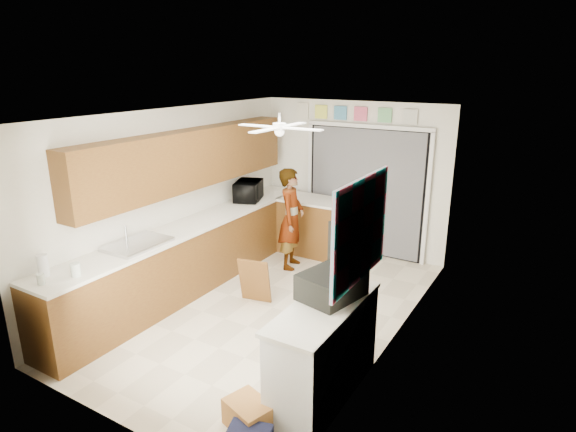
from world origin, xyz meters
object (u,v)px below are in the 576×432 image
at_px(paper_towel_roll, 43,265).
at_px(cardboard_box, 249,415).
at_px(suitcase, 332,285).
at_px(dog, 324,299).
at_px(microwave, 248,191).
at_px(man, 291,219).

xyz_separation_m(paper_towel_roll, cardboard_box, (2.45, 0.17, -0.93)).
height_order(suitcase, dog, suitcase).
xyz_separation_m(microwave, suitcase, (2.66, -2.41, -0.03)).
relative_size(microwave, man, 0.36).
height_order(microwave, cardboard_box, microwave).
bearing_deg(man, suitcase, -157.47).
bearing_deg(microwave, paper_towel_roll, 156.11).
bearing_deg(cardboard_box, suitcase, 71.04).
relative_size(microwave, suitcase, 0.97).
distance_m(microwave, dog, 2.48).
xyz_separation_m(microwave, paper_towel_roll, (-0.11, -3.51, -0.04)).
bearing_deg(dog, paper_towel_roll, -117.20).
bearing_deg(cardboard_box, dog, 99.42).
relative_size(cardboard_box, dog, 0.82).
height_order(paper_towel_roll, dog, paper_towel_roll).
xyz_separation_m(suitcase, cardboard_box, (-0.32, -0.93, -0.94)).
relative_size(man, dog, 3.20).
height_order(suitcase, cardboard_box, suitcase).
height_order(suitcase, man, man).
xyz_separation_m(cardboard_box, man, (-1.48, 3.25, 0.66)).
bearing_deg(man, paper_towel_roll, 148.85).
bearing_deg(dog, man, 150.57).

